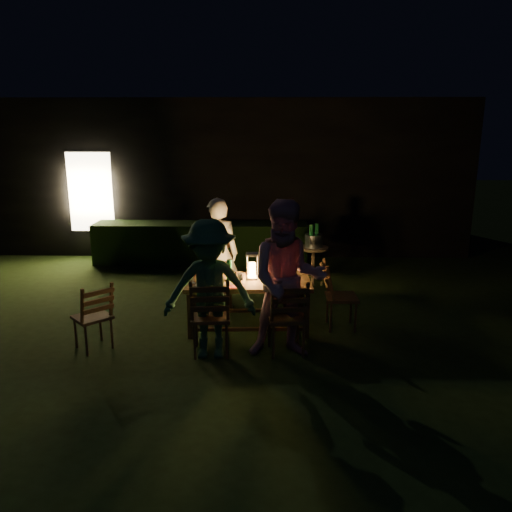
{
  "coord_description": "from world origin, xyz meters",
  "views": [
    {
      "loc": [
        0.81,
        -5.92,
        2.64
      ],
      "look_at": [
        0.67,
        0.63,
        0.94
      ],
      "focal_mm": 35.0,
      "sensor_mm": 36.0,
      "label": 1
    }
  ],
  "objects_px": {
    "person_house_side": "(218,254)",
    "bottle_bucket_b": "(317,237)",
    "chair_far_right": "(285,290)",
    "chair_spare": "(94,328)",
    "bottle_table": "(229,270)",
    "chair_far_left": "(218,288)",
    "person_opp_right": "(288,280)",
    "bottle_bucket_a": "(311,238)",
    "lantern": "(252,268)",
    "dining_table": "(248,285)",
    "chair_near_right": "(286,330)",
    "person_opp_left": "(210,290)",
    "chair_near_left": "(211,329)",
    "side_table": "(313,252)",
    "ice_bucket": "(314,241)",
    "chair_end": "(340,307)"
  },
  "relations": [
    {
      "from": "chair_far_right",
      "to": "bottle_bucket_a",
      "type": "xyz_separation_m",
      "value": [
        0.46,
        1.08,
        0.55
      ]
    },
    {
      "from": "chair_end",
      "to": "bottle_bucket_b",
      "type": "relative_size",
      "value": 2.97
    },
    {
      "from": "person_house_side",
      "to": "side_table",
      "type": "height_order",
      "value": "person_house_side"
    },
    {
      "from": "dining_table",
      "to": "bottle_bucket_b",
      "type": "relative_size",
      "value": 5.21
    },
    {
      "from": "side_table",
      "to": "bottle_bucket_b",
      "type": "relative_size",
      "value": 2.11
    },
    {
      "from": "person_opp_left",
      "to": "bottle_bucket_a",
      "type": "relative_size",
      "value": 5.14
    },
    {
      "from": "bottle_bucket_b",
      "to": "dining_table",
      "type": "bearing_deg",
      "value": -118.97
    },
    {
      "from": "chair_near_left",
      "to": "ice_bucket",
      "type": "height_order",
      "value": "chair_near_left"
    },
    {
      "from": "dining_table",
      "to": "chair_far_right",
      "type": "bearing_deg",
      "value": 54.42
    },
    {
      "from": "chair_near_left",
      "to": "ice_bucket",
      "type": "xyz_separation_m",
      "value": [
        1.45,
        2.7,
        0.48
      ]
    },
    {
      "from": "chair_near_left",
      "to": "bottle_table",
      "type": "height_order",
      "value": "chair_near_left"
    },
    {
      "from": "chair_near_right",
      "to": "bottle_bucket_b",
      "type": "distance_m",
      "value": 2.82
    },
    {
      "from": "lantern",
      "to": "chair_end",
      "type": "bearing_deg",
      "value": -0.16
    },
    {
      "from": "person_opp_right",
      "to": "bottle_bucket_b",
      "type": "distance_m",
      "value": 2.82
    },
    {
      "from": "bottle_bucket_b",
      "to": "chair_far_left",
      "type": "bearing_deg",
      "value": -142.46
    },
    {
      "from": "chair_near_left",
      "to": "bottle_bucket_a",
      "type": "height_order",
      "value": "chair_near_left"
    },
    {
      "from": "chair_spare",
      "to": "lantern",
      "type": "height_order",
      "value": "lantern"
    },
    {
      "from": "person_opp_left",
      "to": "side_table",
      "type": "xyz_separation_m",
      "value": [
        1.45,
        2.75,
        -0.23
      ]
    },
    {
      "from": "lantern",
      "to": "dining_table",
      "type": "bearing_deg",
      "value": -132.76
    },
    {
      "from": "person_opp_right",
      "to": "bottle_bucket_a",
      "type": "distance_m",
      "value": 2.72
    },
    {
      "from": "dining_table",
      "to": "chair_far_left",
      "type": "xyz_separation_m",
      "value": [
        -0.48,
        0.75,
        -0.3
      ]
    },
    {
      "from": "chair_near_left",
      "to": "bottle_bucket_b",
      "type": "distance_m",
      "value": 3.17
    },
    {
      "from": "chair_near_left",
      "to": "bottle_table",
      "type": "xyz_separation_m",
      "value": [
        0.17,
        0.78,
        0.51
      ]
    },
    {
      "from": "chair_near_right",
      "to": "bottle_bucket_b",
      "type": "height_order",
      "value": "bottle_bucket_b"
    },
    {
      "from": "chair_spare",
      "to": "lantern",
      "type": "relative_size",
      "value": 2.54
    },
    {
      "from": "person_opp_left",
      "to": "lantern",
      "type": "xyz_separation_m",
      "value": [
        0.47,
        0.89,
        0.02
      ]
    },
    {
      "from": "lantern",
      "to": "person_opp_left",
      "type": "bearing_deg",
      "value": -117.64
    },
    {
      "from": "chair_near_right",
      "to": "person_opp_left",
      "type": "xyz_separation_m",
      "value": [
        -0.9,
        -0.09,
        0.53
      ]
    },
    {
      "from": "dining_table",
      "to": "chair_near_left",
      "type": "height_order",
      "value": "chair_near_left"
    },
    {
      "from": "chair_far_left",
      "to": "person_opp_left",
      "type": "xyz_separation_m",
      "value": [
        0.06,
        -1.59,
        0.51
      ]
    },
    {
      "from": "bottle_bucket_b",
      "to": "lantern",
      "type": "bearing_deg",
      "value": -118.52
    },
    {
      "from": "person_house_side",
      "to": "bottle_bucket_b",
      "type": "relative_size",
      "value": 5.2
    },
    {
      "from": "chair_end",
      "to": "side_table",
      "type": "bearing_deg",
      "value": -174.85
    },
    {
      "from": "side_table",
      "to": "ice_bucket",
      "type": "height_order",
      "value": "ice_bucket"
    },
    {
      "from": "chair_near_left",
      "to": "chair_far_right",
      "type": "xyz_separation_m",
      "value": [
        0.94,
        1.58,
        -0.02
      ]
    },
    {
      "from": "dining_table",
      "to": "person_opp_right",
      "type": "xyz_separation_m",
      "value": [
        0.48,
        -0.8,
        0.32
      ]
    },
    {
      "from": "dining_table",
      "to": "person_house_side",
      "type": "xyz_separation_m",
      "value": [
        -0.48,
        0.8,
        0.22
      ]
    },
    {
      "from": "chair_near_left",
      "to": "side_table",
      "type": "bearing_deg",
      "value": 56.92
    },
    {
      "from": "bottle_table",
      "to": "dining_table",
      "type": "bearing_deg",
      "value": 2.24
    },
    {
      "from": "person_opp_right",
      "to": "bottle_bucket_a",
      "type": "xyz_separation_m",
      "value": [
        0.5,
        2.67,
        -0.1
      ]
    },
    {
      "from": "chair_far_right",
      "to": "person_opp_right",
      "type": "height_order",
      "value": "person_opp_right"
    },
    {
      "from": "chair_far_left",
      "to": "bottle_bucket_a",
      "type": "relative_size",
      "value": 3.21
    },
    {
      "from": "chair_spare",
      "to": "lantern",
      "type": "distance_m",
      "value": 2.13
    },
    {
      "from": "dining_table",
      "to": "chair_spare",
      "type": "distance_m",
      "value": 2.01
    },
    {
      "from": "person_house_side",
      "to": "person_opp_left",
      "type": "relative_size",
      "value": 1.01
    },
    {
      "from": "person_opp_right",
      "to": "chair_far_right",
      "type": "bearing_deg",
      "value": 86.38
    },
    {
      "from": "bottle_bucket_a",
      "to": "person_opp_left",
      "type": "bearing_deg",
      "value": -117.3
    },
    {
      "from": "chair_far_right",
      "to": "chair_spare",
      "type": "height_order",
      "value": "chair_far_right"
    },
    {
      "from": "bottle_table",
      "to": "bottle_bucket_b",
      "type": "bearing_deg",
      "value": 55.86
    },
    {
      "from": "side_table",
      "to": "bottle_bucket_b",
      "type": "height_order",
      "value": "bottle_bucket_b"
    }
  ]
}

